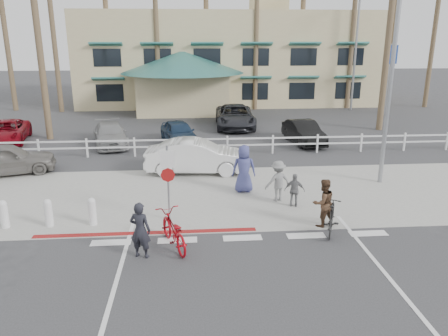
{
  "coord_description": "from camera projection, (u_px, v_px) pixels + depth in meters",
  "views": [
    {
      "loc": [
        -1.55,
        -11.57,
        6.01
      ],
      "look_at": [
        -0.37,
        3.18,
        1.5
      ],
      "focal_mm": 35.0,
      "sensor_mm": 36.0,
      "label": 1
    }
  ],
  "objects": [
    {
      "name": "pedestrian_b",
      "position": [
        244.0,
        169.0,
        17.23
      ],
      "size": [
        0.97,
        0.67,
        1.92
      ],
      "primitive_type": "imported",
      "rotation": [
        0.0,
        0.0,
        3.08
      ],
      "color": "#3B3F77",
      "rests_on": "ground"
    },
    {
      "name": "streetlight_1",
      "position": [
        356.0,
        52.0,
        35.32
      ],
      "size": [
        0.6,
        2.0,
        9.5
      ],
      "primitive_type": null,
      "color": "gray",
      "rests_on": "ground"
    },
    {
      "name": "pedestrian_a",
      "position": [
        278.0,
        181.0,
        16.33
      ],
      "size": [
        1.12,
        0.81,
        1.57
      ],
      "primitive_type": "imported",
      "rotation": [
        0.0,
        0.0,
        3.39
      ],
      "color": "gray",
      "rests_on": "ground"
    },
    {
      "name": "palm_7",
      "position": [
        353.0,
        23.0,
        35.62
      ],
      "size": [
        4.0,
        4.0,
        14.0
      ],
      "primitive_type": null,
      "color": "#22481B",
      "rests_on": "ground"
    },
    {
      "name": "ground",
      "position": [
        245.0,
        247.0,
        12.9
      ],
      "size": [
        140.0,
        140.0,
        0.0
      ],
      "primitive_type": "plane",
      "color": "#333335"
    },
    {
      "name": "bike_path",
      "position": [
        255.0,
        284.0,
        11.0
      ],
      "size": [
        12.0,
        16.0,
        0.01
      ],
      "primitive_type": "cube",
      "color": "#333335",
      "rests_on": "ground"
    },
    {
      "name": "palm_1",
      "position": [
        53.0,
        29.0,
        33.93
      ],
      "size": [
        4.0,
        4.0,
        13.0
      ],
      "primitive_type": null,
      "color": "#22481B",
      "rests_on": "ground"
    },
    {
      "name": "palm_5",
      "position": [
        256.0,
        29.0,
        35.15
      ],
      "size": [
        4.0,
        4.0,
        13.0
      ],
      "primitive_type": null,
      "color": "#22481B",
      "rests_on": "ground"
    },
    {
      "name": "sidewalk_plaza",
      "position": [
        231.0,
        194.0,
        17.19
      ],
      "size": [
        22.0,
        7.0,
        0.01
      ],
      "primitive_type": "cube",
      "color": "gray",
      "rests_on": "ground"
    },
    {
      "name": "building",
      "position": [
        225.0,
        39.0,
        40.97
      ],
      "size": [
        28.0,
        16.0,
        11.3
      ],
      "primitive_type": null,
      "color": "beige",
      "rests_on": "ground"
    },
    {
      "name": "car_white_sedan",
      "position": [
        197.0,
        156.0,
        19.74
      ],
      "size": [
        4.72,
        1.95,
        1.52
      ],
      "primitive_type": "imported",
      "rotation": [
        0.0,
        0.0,
        1.5
      ],
      "color": "silver",
      "rests_on": "ground"
    },
    {
      "name": "rider_red",
      "position": [
        140.0,
        230.0,
        12.12
      ],
      "size": [
        0.69,
        0.56,
        1.65
      ],
      "primitive_type": "imported",
      "rotation": [
        0.0,
        0.0,
        2.83
      ],
      "color": "black",
      "rests_on": "ground"
    },
    {
      "name": "bike_black",
      "position": [
        332.0,
        218.0,
        13.72
      ],
      "size": [
        1.08,
        1.78,
        1.03
      ],
      "primitive_type": "imported",
      "rotation": [
        0.0,
        0.0,
        2.77
      ],
      "color": "black",
      "rests_on": "ground"
    },
    {
      "name": "palm_11",
      "position": [
        391.0,
        19.0,
        26.96
      ],
      "size": [
        4.0,
        4.0,
        14.0
      ],
      "primitive_type": null,
      "color": "#22481B",
      "rests_on": "ground"
    },
    {
      "name": "palm_10",
      "position": [
        38.0,
        36.0,
        24.7
      ],
      "size": [
        4.0,
        4.0,
        12.0
      ],
      "primitive_type": null,
      "color": "#22481B",
      "rests_on": "ground"
    },
    {
      "name": "palm_6",
      "position": [
        303.0,
        4.0,
        35.83
      ],
      "size": [
        4.0,
        4.0,
        17.0
      ],
      "primitive_type": null,
      "color": "#22481B",
      "rests_on": "ground"
    },
    {
      "name": "streetlight_0",
      "position": [
        391.0,
        75.0,
        17.33
      ],
      "size": [
        0.6,
        2.0,
        9.0
      ],
      "primitive_type": null,
      "color": "gray",
      "rests_on": "ground"
    },
    {
      "name": "parking_lot",
      "position": [
        212.0,
        126.0,
        30.07
      ],
      "size": [
        50.0,
        16.0,
        0.01
      ],
      "primitive_type": "cube",
      "color": "#333335",
      "rests_on": "ground"
    },
    {
      "name": "palm_9",
      "position": [
        435.0,
        29.0,
        36.3
      ],
      "size": [
        4.0,
        4.0,
        13.0
      ],
      "primitive_type": null,
      "color": "#22481B",
      "rests_on": "ground"
    },
    {
      "name": "bollard_0",
      "position": [
        92.0,
        211.0,
        14.31
      ],
      "size": [
        0.26,
        0.26,
        0.95
      ],
      "primitive_type": null,
      "color": "silver",
      "rests_on": "ground"
    },
    {
      "name": "rider_black",
      "position": [
        323.0,
        203.0,
        14.15
      ],
      "size": [
        0.94,
        0.83,
        1.61
      ],
      "primitive_type": "imported",
      "rotation": [
        0.0,
        0.0,
        3.47
      ],
      "color": "#4D3423",
      "rests_on": "ground"
    },
    {
      "name": "info_sign",
      "position": [
        388.0,
        78.0,
        34.14
      ],
      "size": [
        1.2,
        0.16,
        5.6
      ],
      "primitive_type": null,
      "color": "navy",
      "rests_on": "ground"
    },
    {
      "name": "car_red_compact",
      "position": [
        6.0,
        159.0,
        19.49
      ],
      "size": [
        4.5,
        2.87,
        1.43
      ],
      "primitive_type": "imported",
      "rotation": [
        0.0,
        0.0,
        1.88
      ],
      "color": "slate",
      "rests_on": "ground"
    },
    {
      "name": "lot_car_5",
      "position": [
        235.0,
        116.0,
        29.54
      ],
      "size": [
        2.71,
        5.52,
        1.51
      ],
      "primitive_type": "imported",
      "rotation": [
        0.0,
        0.0,
        -0.04
      ],
      "color": "#24252A",
      "rests_on": "ground"
    },
    {
      "name": "palm_0",
      "position": [
        3.0,
        16.0,
        34.29
      ],
      "size": [
        4.0,
        4.0,
        15.0
      ],
      "primitive_type": null,
      "color": "#22481B",
      "rests_on": "ground"
    },
    {
      "name": "cross_street",
      "position": [
        223.0,
        165.0,
        21.01
      ],
      "size": [
        40.0,
        5.0,
        0.01
      ],
      "primitive_type": "cube",
      "color": "#333335",
      "rests_on": "ground"
    },
    {
      "name": "palm_2",
      "position": [
        106.0,
        9.0,
        34.76
      ],
      "size": [
        4.0,
        4.0,
        16.0
      ],
      "primitive_type": null,
      "color": "#22481B",
      "rests_on": "ground"
    },
    {
      "name": "lot_car_3",
      "position": [
        304.0,
        132.0,
        25.16
      ],
      "size": [
        1.86,
        4.12,
        1.31
      ],
      "primitive_type": "imported",
      "rotation": [
        0.0,
        0.0,
        0.12
      ],
      "color": "black",
      "rests_on": "ground"
    },
    {
      "name": "palm_3",
      "position": [
        156.0,
        22.0,
        34.4
      ],
      "size": [
        4.0,
        4.0,
        14.0
      ],
      "primitive_type": null,
      "color": "#22481B",
      "rests_on": "ground"
    },
    {
      "name": "lot_car_1",
      "position": [
        110.0,
        134.0,
        24.76
      ],
      "size": [
        2.73,
        4.59,
        1.25
      ],
      "primitive_type": "imported",
      "rotation": [
        0.0,
        0.0,
        0.24
      ],
      "color": "gray",
      "rests_on": "ground"
    },
    {
      "name": "curb_red",
      "position": [
        146.0,
        233.0,
        13.82
      ],
      "size": [
        7.0,
        0.25,
        0.02
      ],
      "primitive_type": "cube",
      "color": "maroon",
      "rests_on": "ground"
    },
    {
      "name": "bollard_1",
      "position": [
        48.0,
        213.0,
        14.2
      ],
      "size": [
        0.26,
        0.26,
        0.95
      ],
      "primitive_type": null,
      "color": "silver",
      "rests_on": "ground"
    },
    {
      "name": "lot_car_2",
      "position": [
        179.0,
        132.0,
        25.06
      ],
      "size": [
        2.56,
        4.17,
        1.33
      ],
      "primitive_type": "imported",
      "rotation": [
        0.0,
        0.0,
        0.27
      ],
      "color": "#192C45",
      "rests_on": "ground"
    },
    {
      "name": "bollard_2",
      "position": [
        4.0,
        214.0,
        14.09
      ],
      "size": [
        0.26,
        0.26,
        0.95
      ],
      "primitive_type": null,
      "color": "silver",
      "rests_on": "ground"
    },
    {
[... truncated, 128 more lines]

